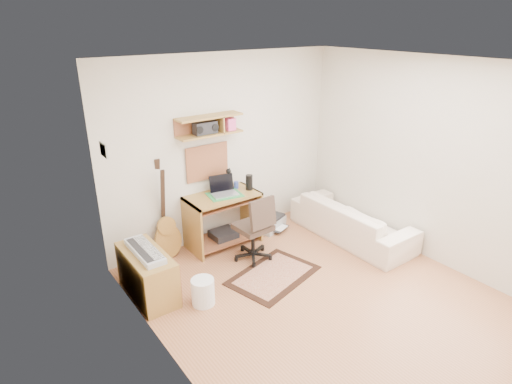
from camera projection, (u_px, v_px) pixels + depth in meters
floor at (320, 297)px, 4.95m from camera, size 3.60×4.00×0.01m
ceiling at (335, 63)px, 3.96m from camera, size 3.60×4.00×0.01m
back_wall at (225, 149)px, 5.95m from camera, size 3.60×0.01×2.60m
left_wall at (167, 243)px, 3.47m from camera, size 0.01×4.00×2.60m
right_wall at (428, 161)px, 5.43m from camera, size 0.01×4.00×2.60m
wall_shelf at (209, 125)px, 5.54m from camera, size 0.90×0.25×0.26m
cork_board at (207, 162)px, 5.82m from camera, size 0.64×0.03×0.49m
wall_photo at (104, 150)px, 4.44m from camera, size 0.02×0.20×0.15m
desk at (223, 220)px, 5.97m from camera, size 1.00×0.55×0.75m
laptop at (224, 186)px, 5.78m from camera, size 0.40×0.40×0.26m
speaker at (249, 182)px, 5.97m from camera, size 0.10×0.10×0.22m
desk_lamp at (230, 178)px, 5.99m from camera, size 0.11×0.11×0.32m
pencil_cup at (236, 185)px, 6.04m from camera, size 0.07×0.07×0.10m
boombox at (205, 128)px, 5.50m from camera, size 0.31×0.14×0.16m
rug at (273, 275)px, 5.34m from camera, size 1.25×0.99×0.01m
task_chair at (253, 227)px, 5.56m from camera, size 0.50×0.50×0.94m
cabinet at (147, 274)px, 4.88m from camera, size 0.40×0.90×0.55m
music_keyboard at (145, 251)px, 4.76m from camera, size 0.22×0.71×0.06m
guitar at (166, 211)px, 5.53m from camera, size 0.37×0.24×1.36m
waste_basket at (203, 292)px, 4.77m from camera, size 0.35×0.35×0.31m
printer at (268, 223)px, 6.53m from camera, size 0.59×0.53×0.18m
sofa at (352, 214)px, 6.15m from camera, size 0.55×1.88×0.73m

